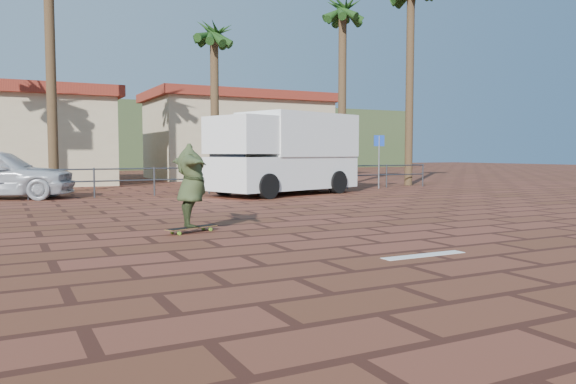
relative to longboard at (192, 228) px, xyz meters
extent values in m
plane|color=brown|center=(1.60, -2.62, -0.09)|extent=(120.00, 120.00, 0.00)
cube|color=white|center=(2.30, -3.82, -0.08)|extent=(1.40, 0.22, 0.01)
cylinder|color=#47494F|center=(-2.40, 9.38, 0.41)|extent=(0.06, 0.06, 1.00)
cylinder|color=#47494F|center=(-0.40, 9.38, 0.41)|extent=(0.06, 0.06, 1.00)
cylinder|color=#47494F|center=(1.60, 9.38, 0.41)|extent=(0.06, 0.06, 1.00)
cylinder|color=#47494F|center=(3.60, 9.38, 0.41)|extent=(0.06, 0.06, 1.00)
cylinder|color=#47494F|center=(5.60, 9.38, 0.41)|extent=(0.06, 0.06, 1.00)
cylinder|color=#47494F|center=(7.60, 9.38, 0.41)|extent=(0.06, 0.06, 1.00)
cylinder|color=#47494F|center=(9.60, 9.38, 0.41)|extent=(0.06, 0.06, 1.00)
cylinder|color=#47494F|center=(11.60, 9.38, 0.41)|extent=(0.06, 0.06, 1.00)
cylinder|color=#47494F|center=(13.60, 9.38, 0.41)|extent=(0.06, 0.06, 1.00)
cylinder|color=#47494F|center=(1.60, 9.38, 0.86)|extent=(24.00, 0.05, 0.05)
cylinder|color=#47494F|center=(1.60, 9.38, 0.46)|extent=(24.00, 0.05, 0.05)
cylinder|color=brown|center=(-1.40, 12.38, 4.01)|extent=(0.36, 0.36, 8.20)
cylinder|color=brown|center=(5.10, 12.88, 3.16)|extent=(0.36, 0.36, 6.50)
sphere|color=#244717|center=(5.10, 12.88, 6.46)|extent=(2.40, 2.40, 2.40)
cylinder|color=brown|center=(10.60, 11.38, 3.81)|extent=(0.36, 0.36, 7.80)
sphere|color=#244717|center=(10.60, 11.38, 7.76)|extent=(2.40, 2.40, 2.40)
cylinder|color=brown|center=(13.60, 10.38, 4.31)|extent=(0.36, 0.36, 8.80)
cube|color=beige|center=(9.60, 21.38, 2.16)|extent=(10.00, 6.00, 4.50)
cube|color=maroon|center=(9.60, 21.38, 4.66)|extent=(10.60, 6.60, 0.50)
cube|color=#384C28|center=(1.60, 47.38, 2.91)|extent=(70.00, 18.00, 6.00)
cube|color=olive|center=(0.00, 0.00, 0.01)|extent=(1.08, 0.59, 0.02)
cube|color=black|center=(0.00, 0.00, 0.02)|extent=(1.03, 0.56, 0.00)
cube|color=silver|center=(-0.34, -0.13, -0.02)|extent=(0.12, 0.18, 0.03)
cube|color=silver|center=(0.34, 0.13, -0.02)|extent=(0.12, 0.18, 0.03)
cylinder|color=#7CC229|center=(-0.31, -0.23, -0.05)|extent=(0.07, 0.05, 0.07)
cylinder|color=#7CC229|center=(-0.38, -0.03, -0.05)|extent=(0.07, 0.05, 0.07)
cylinder|color=#7CC229|center=(0.38, 0.03, -0.05)|extent=(0.07, 0.05, 0.07)
cylinder|color=#7CC229|center=(0.31, 0.23, -0.05)|extent=(0.07, 0.05, 0.07)
imported|color=#374425|center=(0.00, 0.00, 0.80)|extent=(0.61, 1.95, 1.57)
cube|color=white|center=(5.94, 7.92, 0.70)|extent=(6.06, 3.95, 1.15)
cube|color=white|center=(6.63, 8.15, 2.05)|extent=(4.71, 3.59, 1.56)
cube|color=white|center=(4.06, 7.30, 2.00)|extent=(2.30, 2.70, 1.25)
cube|color=black|center=(3.42, 7.08, 1.53)|extent=(0.62, 1.70, 0.68)
cylinder|color=black|center=(4.51, 6.29, 0.33)|extent=(0.88, 0.54, 0.83)
cylinder|color=black|center=(3.82, 8.37, 0.33)|extent=(0.88, 0.54, 0.83)
cylinder|color=black|center=(7.87, 7.41, 0.33)|extent=(0.88, 0.54, 0.83)
cylinder|color=black|center=(7.18, 9.49, 0.33)|extent=(0.88, 0.54, 0.83)
imported|color=silver|center=(6.02, 11.14, 0.64)|extent=(4.54, 2.06, 1.44)
cylinder|color=gray|center=(10.97, 9.08, 1.01)|extent=(0.06, 0.06, 2.20)
cube|color=#193FB2|center=(10.97, 9.08, 1.91)|extent=(0.44, 0.16, 0.45)
camera|label=1|loc=(-3.15, -10.11, 1.41)|focal=35.00mm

